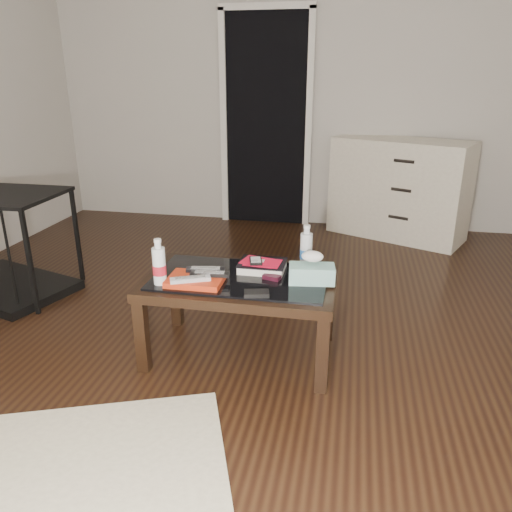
{
  "coord_description": "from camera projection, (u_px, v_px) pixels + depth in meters",
  "views": [
    {
      "loc": [
        0.47,
        -2.47,
        1.48
      ],
      "look_at": [
        -0.01,
        -0.03,
        0.55
      ],
      "focal_mm": 35.0,
      "sensor_mm": 36.0,
      "label": 1
    }
  ],
  "objects": [
    {
      "name": "room_shell",
      "position": [
        259.0,
        37.0,
        2.3
      ],
      "size": [
        5.0,
        5.0,
        5.0
      ],
      "color": "#B7B2A9",
      "rests_on": "ground"
    },
    {
      "name": "tissue_box",
      "position": [
        312.0,
        274.0,
        2.53
      ],
      "size": [
        0.24,
        0.15,
        0.09
      ],
      "primitive_type": "cube",
      "rotation": [
        0.0,
        0.0,
        0.13
      ],
      "color": "teal",
      "rests_on": "coffee_table"
    },
    {
      "name": "water_bottle_left",
      "position": [
        159.0,
        262.0,
        2.49
      ],
      "size": [
        0.07,
        0.07,
        0.24
      ],
      "primitive_type": "cylinder",
      "rotation": [
        0.0,
        0.0,
        -0.01
      ],
      "color": "white",
      "rests_on": "coffee_table"
    },
    {
      "name": "pet_crate",
      "position": [
        2.0,
        260.0,
        3.48
      ],
      "size": [
        1.04,
        0.84,
        0.71
      ],
      "rotation": [
        0.0,
        0.0,
        -0.3
      ],
      "color": "black",
      "rests_on": "ground"
    },
    {
      "name": "dvd_mailers",
      "position": [
        260.0,
        261.0,
        2.69
      ],
      "size": [
        0.22,
        0.17,
        0.01
      ],
      "primitive_type": "cube",
      "rotation": [
        0.0,
        0.0,
        -0.23
      ],
      "color": "red",
      "rests_on": "textbook"
    },
    {
      "name": "remote_silver",
      "position": [
        190.0,
        279.0,
        2.48
      ],
      "size": [
        0.2,
        0.13,
        0.02
      ],
      "primitive_type": "cube",
      "rotation": [
        0.0,
        0.0,
        0.42
      ],
      "color": "#BCBDC2",
      "rests_on": "magazines"
    },
    {
      "name": "doorway",
      "position": [
        266.0,
        120.0,
        4.85
      ],
      "size": [
        0.9,
        0.08,
        2.07
      ],
      "color": "black",
      "rests_on": "ground"
    },
    {
      "name": "ipod",
      "position": [
        256.0,
        261.0,
        2.66
      ],
      "size": [
        0.09,
        0.12,
        0.02
      ],
      "primitive_type": "cube",
      "rotation": [
        0.0,
        0.0,
        0.25
      ],
      "color": "black",
      "rests_on": "dvd_mailers"
    },
    {
      "name": "remote_black_back",
      "position": [
        205.0,
        269.0,
        2.6
      ],
      "size": [
        0.21,
        0.08,
        0.02
      ],
      "primitive_type": "cube",
      "rotation": [
        0.0,
        0.0,
        0.15
      ],
      "color": "black",
      "rests_on": "magazines"
    },
    {
      "name": "textbook",
      "position": [
        262.0,
        266.0,
        2.69
      ],
      "size": [
        0.25,
        0.2,
        0.05
      ],
      "primitive_type": "cube",
      "rotation": [
        0.0,
        0.0,
        -0.0
      ],
      "color": "black",
      "rests_on": "coffee_table"
    },
    {
      "name": "wallet",
      "position": [
        257.0,
        293.0,
        2.39
      ],
      "size": [
        0.13,
        0.09,
        0.02
      ],
      "primitive_type": "cube",
      "rotation": [
        0.0,
        0.0,
        0.22
      ],
      "color": "black",
      "rests_on": "coffee_table"
    },
    {
      "name": "flip_phone",
      "position": [
        272.0,
        277.0,
        2.58
      ],
      "size": [
        0.1,
        0.07,
        0.02
      ],
      "primitive_type": "cube",
      "rotation": [
        0.0,
        0.0,
        -0.27
      ],
      "color": "black",
      "rests_on": "coffee_table"
    },
    {
      "name": "water_bottle_right",
      "position": [
        306.0,
        246.0,
        2.71
      ],
      "size": [
        0.08,
        0.08,
        0.24
      ],
      "primitive_type": "cylinder",
      "rotation": [
        0.0,
        0.0,
        0.18
      ],
      "color": "silver",
      "rests_on": "coffee_table"
    },
    {
      "name": "coffee_table",
      "position": [
        240.0,
        288.0,
        2.64
      ],
      "size": [
        1.0,
        0.6,
        0.46
      ],
      "color": "black",
      "rests_on": "ground"
    },
    {
      "name": "magazines",
      "position": [
        196.0,
        280.0,
        2.54
      ],
      "size": [
        0.28,
        0.21,
        0.03
      ],
      "primitive_type": "cube",
      "rotation": [
        0.0,
        0.0,
        0.01
      ],
      "color": "red",
      "rests_on": "coffee_table"
    },
    {
      "name": "ground",
      "position": [
        259.0,
        344.0,
        2.87
      ],
      "size": [
        5.0,
        5.0,
        0.0
      ],
      "primitive_type": "plane",
      "color": "black",
      "rests_on": "ground"
    },
    {
      "name": "remote_black_front",
      "position": [
        210.0,
        274.0,
        2.55
      ],
      "size": [
        0.2,
        0.07,
        0.02
      ],
      "primitive_type": "cube",
      "rotation": [
        0.0,
        0.0,
        0.1
      ],
      "color": "black",
      "rests_on": "magazines"
    },
    {
      "name": "dresser",
      "position": [
        399.0,
        189.0,
        4.6
      ],
      "size": [
        1.3,
        0.96,
        0.9
      ],
      "rotation": [
        0.0,
        0.0,
        -0.44
      ],
      "color": "silver",
      "rests_on": "ground"
    }
  ]
}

